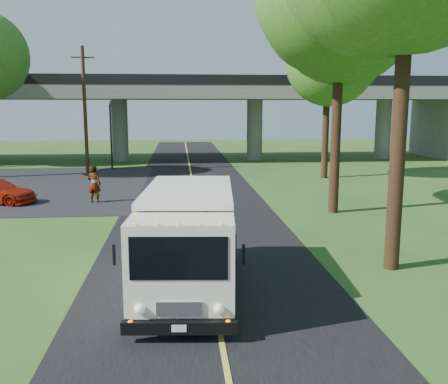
{
  "coord_description": "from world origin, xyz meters",
  "views": [
    {
      "loc": [
        -0.81,
        -12.91,
        4.82
      ],
      "look_at": [
        0.86,
        5.66,
        1.6
      ],
      "focal_mm": 40.0,
      "sensor_mm": 36.0,
      "label": 1
    }
  ],
  "objects": [
    {
      "name": "lane_line",
      "position": [
        0.0,
        10.0,
        0.03
      ],
      "size": [
        0.12,
        90.0,
        0.01
      ],
      "primitive_type": "cube",
      "color": "gold",
      "rests_on": "road"
    },
    {
      "name": "ground",
      "position": [
        0.0,
        0.0,
        0.0
      ],
      "size": [
        120.0,
        120.0,
        0.0
      ],
      "primitive_type": "plane",
      "color": "#2D511D",
      "rests_on": "ground"
    },
    {
      "name": "overpass",
      "position": [
        0.0,
        32.0,
        4.56
      ],
      "size": [
        54.0,
        10.0,
        7.3
      ],
      "color": "slate",
      "rests_on": "ground"
    },
    {
      "name": "pedestrian",
      "position": [
        -5.1,
        12.36,
        0.94
      ],
      "size": [
        0.77,
        0.6,
        1.88
      ],
      "primitive_type": "imported",
      "rotation": [
        0.0,
        0.0,
        2.9
      ],
      "color": "gray",
      "rests_on": "ground"
    },
    {
      "name": "parking_lot",
      "position": [
        -11.0,
        18.0,
        0.01
      ],
      "size": [
        16.0,
        18.0,
        0.01
      ],
      "primitive_type": "cube",
      "color": "black",
      "rests_on": "ground"
    },
    {
      "name": "road",
      "position": [
        0.0,
        10.0,
        0.01
      ],
      "size": [
        7.0,
        90.0,
        0.02
      ],
      "primitive_type": "cube",
      "color": "black",
      "rests_on": "ground"
    },
    {
      "name": "utility_pole",
      "position": [
        -7.5,
        24.0,
        4.59
      ],
      "size": [
        1.6,
        0.26,
        9.0
      ],
      "color": "#472D19",
      "rests_on": "ground"
    },
    {
      "name": "traffic_signal",
      "position": [
        -6.0,
        26.0,
        3.2
      ],
      "size": [
        0.18,
        0.22,
        5.2
      ],
      "color": "black",
      "rests_on": "ground"
    },
    {
      "name": "tree_right_far",
      "position": [
        9.21,
        19.84,
        8.3
      ],
      "size": [
        5.77,
        5.67,
        10.99
      ],
      "color": "#382314",
      "rests_on": "ground"
    },
    {
      "name": "step_van",
      "position": [
        -0.62,
        -0.24,
        1.44
      ],
      "size": [
        2.83,
        6.5,
        2.66
      ],
      "rotation": [
        0.0,
        0.0,
        -0.08
      ],
      "color": "silver",
      "rests_on": "ground"
    }
  ]
}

